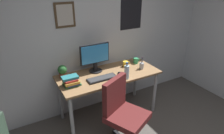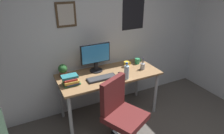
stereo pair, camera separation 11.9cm
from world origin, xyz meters
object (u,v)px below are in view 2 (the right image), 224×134
(potted_plant, at_px, (63,70))
(office_chair, at_px, (121,111))
(coffee_mug_near, at_px, (127,64))
(pen_cup, at_px, (143,66))
(computer_mouse, at_px, (121,74))
(water_bottle, at_px, (127,72))
(monitor, at_px, (96,56))
(coffee_mug_far, at_px, (137,61))
(keyboard, at_px, (102,78))
(book_stack_left, at_px, (71,80))

(potted_plant, bearing_deg, office_chair, -58.53)
(coffee_mug_near, bearing_deg, potted_plant, 174.24)
(coffee_mug_near, distance_m, pen_cup, 0.26)
(coffee_mug_near, bearing_deg, computer_mouse, -137.02)
(water_bottle, bearing_deg, pen_cup, 23.18)
(computer_mouse, height_order, potted_plant, potted_plant)
(monitor, relative_size, pen_cup, 2.30)
(potted_plant, bearing_deg, coffee_mug_far, -3.59)
(computer_mouse, bearing_deg, water_bottle, -85.12)
(coffee_mug_near, distance_m, coffee_mug_far, 0.22)
(computer_mouse, bearing_deg, coffee_mug_far, 27.91)
(keyboard, bearing_deg, book_stack_left, 174.33)
(monitor, xyz_separation_m, keyboard, (-0.03, -0.28, -0.23))
(monitor, bearing_deg, coffee_mug_near, -8.31)
(coffee_mug_near, distance_m, potted_plant, 1.01)
(office_chair, bearing_deg, coffee_mug_near, 55.22)
(monitor, bearing_deg, computer_mouse, -46.33)
(water_bottle, relative_size, book_stack_left, 1.08)
(book_stack_left, bearing_deg, keyboard, -5.67)
(monitor, bearing_deg, coffee_mug_far, -3.88)
(potted_plant, bearing_deg, monitor, -3.17)
(monitor, bearing_deg, office_chair, -89.80)
(monitor, relative_size, coffee_mug_far, 3.85)
(water_bottle, relative_size, coffee_mug_near, 2.03)
(computer_mouse, bearing_deg, pen_cup, 2.29)
(keyboard, distance_m, potted_plant, 0.57)
(coffee_mug_near, xyz_separation_m, book_stack_left, (-0.96, -0.17, 0.02))
(computer_mouse, distance_m, coffee_mug_near, 0.31)
(coffee_mug_far, relative_size, pen_cup, 0.60)
(computer_mouse, relative_size, pen_cup, 0.55)
(water_bottle, height_order, potted_plant, water_bottle)
(pen_cup, bearing_deg, potted_plant, 165.75)
(monitor, relative_size, book_stack_left, 1.98)
(office_chair, distance_m, monitor, 0.92)
(office_chair, distance_m, keyboard, 0.56)
(office_chair, height_order, coffee_mug_far, office_chair)
(keyboard, xyz_separation_m, potted_plant, (-0.47, 0.31, 0.09))
(office_chair, height_order, pen_cup, office_chair)
(monitor, xyz_separation_m, coffee_mug_near, (0.50, -0.07, -0.20))
(monitor, distance_m, coffee_mug_near, 0.54)
(office_chair, distance_m, water_bottle, 0.56)
(monitor, distance_m, coffee_mug_far, 0.75)
(computer_mouse, relative_size, book_stack_left, 0.47)
(coffee_mug_near, bearing_deg, water_bottle, -120.71)
(computer_mouse, height_order, book_stack_left, book_stack_left)
(keyboard, relative_size, potted_plant, 2.21)
(keyboard, xyz_separation_m, book_stack_left, (-0.44, 0.04, 0.05))
(office_chair, xyz_separation_m, monitor, (-0.00, 0.79, 0.46))
(office_chair, xyz_separation_m, keyboard, (-0.03, 0.51, 0.23))
(coffee_mug_far, height_order, potted_plant, potted_plant)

